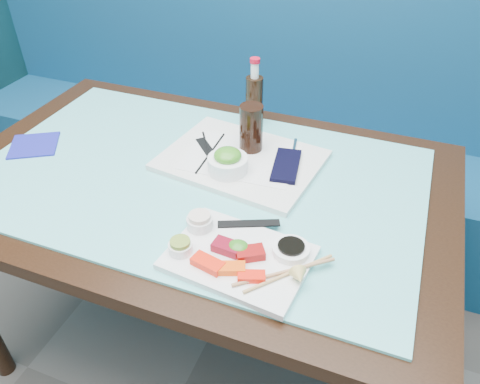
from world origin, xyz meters
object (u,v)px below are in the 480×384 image
(cola_bottle_body, at_px, (254,101))
(serving_tray, at_px, (241,160))
(booth_bench, at_px, (280,145))
(blue_napkin, at_px, (34,145))
(dining_table, at_px, (199,201))
(seaweed_bowl, at_px, (228,164))
(cola_glass, at_px, (251,128))
(sashimi_plate, at_px, (239,258))

(cola_bottle_body, bearing_deg, serving_tray, -79.02)
(booth_bench, distance_m, blue_napkin, 1.10)
(dining_table, relative_size, seaweed_bowl, 12.66)
(serving_tray, relative_size, cola_glass, 3.12)
(booth_bench, distance_m, dining_table, 0.89)
(booth_bench, height_order, serving_tray, booth_bench)
(booth_bench, relative_size, cola_bottle_body, 19.02)
(booth_bench, bearing_deg, cola_bottle_body, -84.86)
(sashimi_plate, height_order, seaweed_bowl, seaweed_bowl)
(booth_bench, height_order, blue_napkin, booth_bench)
(serving_tray, bearing_deg, blue_napkin, -159.31)
(dining_table, distance_m, sashimi_plate, 0.36)
(cola_bottle_body, height_order, blue_napkin, cola_bottle_body)
(sashimi_plate, height_order, blue_napkin, sashimi_plate)
(sashimi_plate, bearing_deg, serving_tray, 116.23)
(booth_bench, distance_m, seaweed_bowl, 0.91)
(seaweed_bowl, bearing_deg, cola_glass, 81.25)
(serving_tray, height_order, blue_napkin, serving_tray)
(dining_table, height_order, cola_bottle_body, cola_bottle_body)
(booth_bench, bearing_deg, serving_tray, -82.97)
(dining_table, distance_m, serving_tray, 0.17)
(booth_bench, height_order, cola_bottle_body, booth_bench)
(dining_table, bearing_deg, serving_tray, 49.84)
(serving_tray, bearing_deg, cola_glass, 87.37)
(dining_table, distance_m, blue_napkin, 0.54)
(booth_bench, distance_m, cola_bottle_body, 0.68)
(dining_table, bearing_deg, blue_napkin, -176.05)
(booth_bench, relative_size, dining_table, 2.14)
(booth_bench, distance_m, cola_glass, 0.83)
(serving_tray, distance_m, cola_glass, 0.10)
(dining_table, height_order, blue_napkin, blue_napkin)
(cola_glass, relative_size, blue_napkin, 1.02)
(serving_tray, distance_m, seaweed_bowl, 0.08)
(blue_napkin, bearing_deg, booth_bench, 58.75)
(sashimi_plate, distance_m, blue_napkin, 0.79)
(blue_napkin, bearing_deg, cola_glass, 17.46)
(seaweed_bowl, height_order, blue_napkin, seaweed_bowl)
(cola_glass, xyz_separation_m, blue_napkin, (-0.63, -0.20, -0.08))
(booth_bench, height_order, seaweed_bowl, booth_bench)
(cola_bottle_body, bearing_deg, booth_bench, 95.14)
(sashimi_plate, bearing_deg, cola_bottle_body, 112.69)
(cola_glass, height_order, cola_bottle_body, cola_bottle_body)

